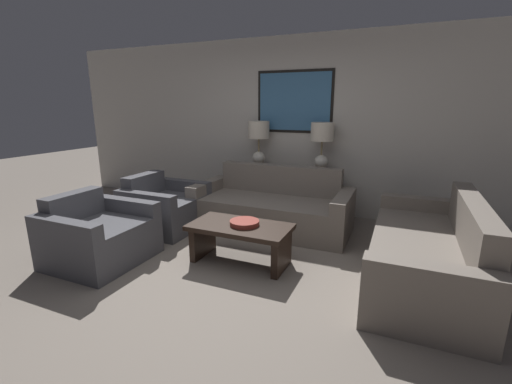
# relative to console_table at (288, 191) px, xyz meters

# --- Properties ---
(ground_plane) EXTENTS (20.00, 20.00, 0.00)m
(ground_plane) POSITION_rel_console_table_xyz_m (0.00, -2.28, -0.36)
(ground_plane) COLOR slate
(back_wall) EXTENTS (8.34, 0.12, 2.65)m
(back_wall) POSITION_rel_console_table_xyz_m (0.00, 0.26, 0.97)
(back_wall) COLOR beige
(back_wall) RESTS_ON ground_plane
(console_table) EXTENTS (1.50, 0.37, 0.73)m
(console_table) POSITION_rel_console_table_xyz_m (0.00, 0.00, 0.00)
(console_table) COLOR #332319
(console_table) RESTS_ON ground_plane
(table_lamp_left) EXTENTS (0.33, 0.33, 0.69)m
(table_lamp_left) POSITION_rel_console_table_xyz_m (-0.49, 0.00, 0.82)
(table_lamp_left) COLOR silver
(table_lamp_left) RESTS_ON console_table
(table_lamp_right) EXTENTS (0.33, 0.33, 0.69)m
(table_lamp_right) POSITION_rel_console_table_xyz_m (0.49, 0.00, 0.82)
(table_lamp_right) COLOR silver
(table_lamp_right) RESTS_ON console_table
(couch_by_back_wall) EXTENTS (2.12, 0.92, 0.82)m
(couch_by_back_wall) POSITION_rel_console_table_xyz_m (0.00, -0.71, -0.08)
(couch_by_back_wall) COLOR slate
(couch_by_back_wall) RESTS_ON ground_plane
(couch_by_side) EXTENTS (0.92, 2.12, 0.82)m
(couch_by_side) POSITION_rel_console_table_xyz_m (1.90, -1.49, -0.08)
(couch_by_side) COLOR slate
(couch_by_side) RESTS_ON ground_plane
(coffee_table) EXTENTS (1.07, 0.56, 0.43)m
(coffee_table) POSITION_rel_console_table_xyz_m (0.08, -1.85, -0.06)
(coffee_table) COLOR black
(coffee_table) RESTS_ON ground_plane
(decorative_bowl) EXTENTS (0.31, 0.31, 0.05)m
(decorative_bowl) POSITION_rel_console_table_xyz_m (0.12, -1.84, 0.09)
(decorative_bowl) COLOR #93382D
(decorative_bowl) RESTS_ON coffee_table
(armchair_near_back_wall) EXTENTS (0.89, 0.96, 0.73)m
(armchair_near_back_wall) POSITION_rel_console_table_xyz_m (-1.35, -1.29, -0.09)
(armchair_near_back_wall) COLOR #4C4C51
(armchair_near_back_wall) RESTS_ON ground_plane
(armchair_near_camera) EXTENTS (0.89, 0.96, 0.73)m
(armchair_near_camera) POSITION_rel_console_table_xyz_m (-1.35, -2.41, -0.09)
(armchair_near_camera) COLOR #4C4C51
(armchair_near_camera) RESTS_ON ground_plane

